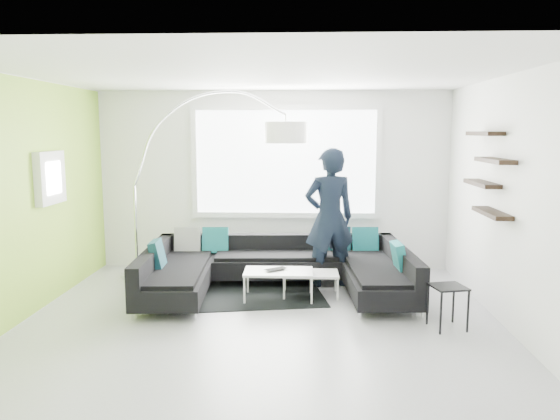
# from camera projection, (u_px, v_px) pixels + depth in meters

# --- Properties ---
(ground) EXTENTS (5.50, 5.50, 0.00)m
(ground) POSITION_uv_depth(u_px,v_px,m) (261.00, 320.00, 6.34)
(ground) COLOR gray
(ground) RESTS_ON ground
(room_shell) EXTENTS (5.54, 5.04, 2.82)m
(room_shell) POSITION_uv_depth(u_px,v_px,m) (265.00, 164.00, 6.28)
(room_shell) COLOR silver
(room_shell) RESTS_ON ground
(sectional_sofa) EXTENTS (3.59, 2.34, 0.75)m
(sectional_sofa) POSITION_uv_depth(u_px,v_px,m) (277.00, 271.00, 7.28)
(sectional_sofa) COLOR black
(sectional_sofa) RESTS_ON ground
(rug) EXTENTS (2.20, 1.76, 0.01)m
(rug) POSITION_uv_depth(u_px,v_px,m) (247.00, 293.00, 7.37)
(rug) COLOR black
(rug) RESTS_ON ground
(coffee_table) EXTENTS (1.16, 0.68, 0.38)m
(coffee_table) POSITION_uv_depth(u_px,v_px,m) (295.00, 283.00, 7.19)
(coffee_table) COLOR white
(coffee_table) RESTS_ON ground
(arc_lamp) EXTENTS (2.66, 1.14, 2.76)m
(arc_lamp) POSITION_uv_depth(u_px,v_px,m) (134.00, 186.00, 8.03)
(arc_lamp) COLOR silver
(arc_lamp) RESTS_ON ground
(side_table) EXTENTS (0.43, 0.43, 0.49)m
(side_table) POSITION_uv_depth(u_px,v_px,m) (447.00, 307.00, 6.05)
(side_table) COLOR black
(side_table) RESTS_ON ground
(person) EXTENTS (0.93, 0.80, 1.95)m
(person) POSITION_uv_depth(u_px,v_px,m) (329.00, 218.00, 7.65)
(person) COLOR black
(person) RESTS_ON ground
(laptop) EXTENTS (0.49, 0.48, 0.02)m
(laptop) POSITION_uv_depth(u_px,v_px,m) (278.00, 270.00, 7.08)
(laptop) COLOR black
(laptop) RESTS_ON coffee_table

